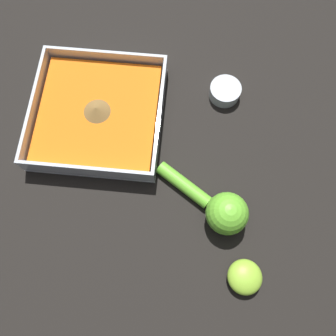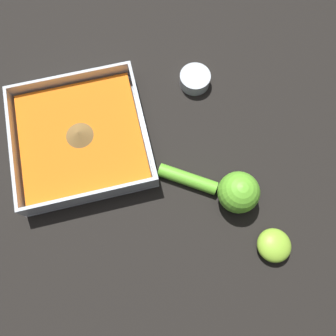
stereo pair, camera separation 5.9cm
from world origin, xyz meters
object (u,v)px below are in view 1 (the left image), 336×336
object	(u,v)px
lemon_squeezer	(220,209)
lemon_half	(245,277)
square_dish	(99,114)
spice_bowl	(225,92)

from	to	relation	value
lemon_squeezer	lemon_half	distance (m)	0.12
square_dish	spice_bowl	bearing A→B (deg)	-72.67
spice_bowl	lemon_squeezer	world-z (taller)	lemon_squeezer
spice_bowl	lemon_squeezer	distance (m)	0.24
square_dish	lemon_squeezer	world-z (taller)	lemon_squeezer
spice_bowl	square_dish	bearing A→B (deg)	107.33
square_dish	lemon_squeezer	xyz separation A→B (m)	(-0.17, -0.24, 0.02)
lemon_squeezer	square_dish	bearing A→B (deg)	178.47
spice_bowl	lemon_squeezer	xyz separation A→B (m)	(-0.24, 0.00, 0.02)
square_dish	lemon_half	distance (m)	0.40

